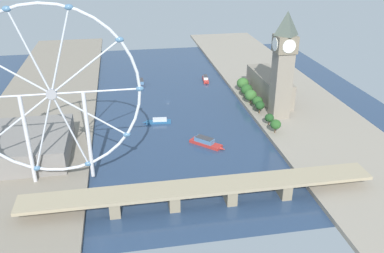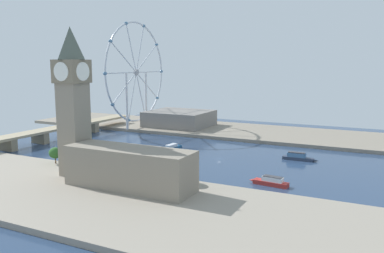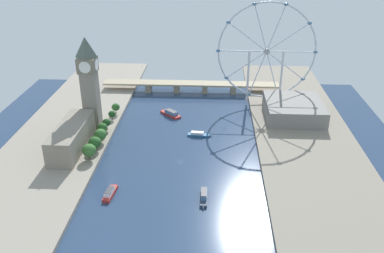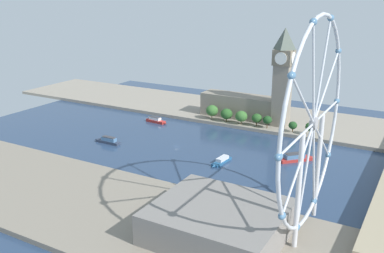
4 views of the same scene
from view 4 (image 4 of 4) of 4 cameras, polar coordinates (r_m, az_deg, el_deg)
ground_plane at (r=351.33m, az=-2.02°, el=-2.60°), size 392.64×392.64×0.00m
riverbank_left at (r=444.92m, az=5.51°, el=1.84°), size 90.00×520.00×3.00m
riverbank_right at (r=270.16m, az=-14.67°, el=-9.22°), size 90.00×520.00×3.00m
clock_tower at (r=392.82m, az=11.75°, el=6.48°), size 17.24×17.24×86.74m
parliament_block at (r=421.62m, az=6.10°, el=2.69°), size 22.00×71.76×21.72m
tree_row_embankment at (r=398.82m, az=6.73°, el=1.34°), size 12.79×103.39×13.67m
ferris_wheel at (r=214.31m, az=15.55°, el=0.18°), size 104.94×3.20×107.69m
riverside_hall at (r=220.69m, az=3.49°, el=-12.24°), size 55.92×63.16×15.80m
tour_boat_0 at (r=414.61m, az=-4.71°, el=0.81°), size 7.46×23.85×5.48m
tour_boat_1 at (r=318.45m, az=3.88°, el=-4.47°), size 24.01×7.08×4.14m
tour_boat_2 at (r=330.26m, az=13.36°, el=-3.98°), size 24.26×23.91×5.81m
tour_boat_3 at (r=363.99m, az=-10.91°, el=-1.81°), size 4.88×25.43×5.71m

